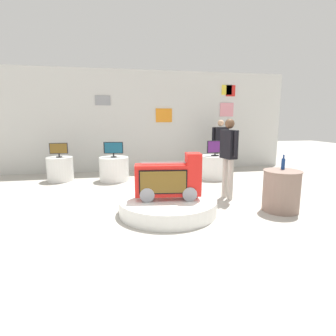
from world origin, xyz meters
name	(u,v)px	position (x,y,z in m)	size (l,w,h in m)	color
ground_plane	(162,218)	(0.00, 0.00, 0.00)	(30.00, 30.00, 0.00)	#B2ADA3
back_wall_display	(138,121)	(0.01, 4.66, 1.63)	(10.30, 0.13, 3.26)	silver
main_display_pedestal	(168,206)	(0.16, 0.26, 0.13)	(1.77, 1.77, 0.26)	white
novelty_firetruck_tv	(169,181)	(0.18, 0.25, 0.60)	(1.20, 0.51, 0.84)	gray
display_pedestal_left_rear	(114,169)	(-0.79, 3.17, 0.33)	(0.81, 0.81, 0.66)	white
tv_on_left_rear	(113,148)	(-0.79, 3.17, 0.90)	(0.53, 0.17, 0.42)	black
display_pedestal_center_rear	(215,167)	(2.07, 2.92, 0.33)	(0.86, 0.86, 0.66)	white
tv_on_center_rear	(215,148)	(2.07, 2.91, 0.89)	(0.51, 0.23, 0.44)	black
display_pedestal_right_rear	(60,169)	(-2.28, 3.46, 0.33)	(0.70, 0.70, 0.66)	white
tv_on_right_rear	(59,149)	(-2.28, 3.45, 0.89)	(0.48, 0.17, 0.39)	black
side_table_round	(281,190)	(2.26, -0.04, 0.39)	(0.68, 0.68, 0.77)	gray
bottle_on_side_table	(283,163)	(2.33, 0.08, 0.88)	(0.07, 0.07, 0.28)	navy
shopper_browsing_near_truck	(220,142)	(2.60, 3.85, 0.98)	(0.56, 0.22, 1.68)	#38332D
shopper_browsing_rear	(229,153)	(1.61, 0.93, 1.00)	(0.27, 0.55, 1.70)	#B2ADA3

